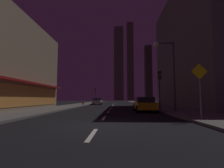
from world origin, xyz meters
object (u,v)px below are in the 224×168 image
(fire_hydrant_far_left, at_px, (83,103))
(traffic_light_far_left, at_px, (95,92))
(street_lamp_right, at_px, (165,59))
(pedestrian_crossing_sign, at_px, (200,86))
(traffic_light_near_right, at_px, (160,81))
(car_parked_near, at_px, (144,104))
(car_parked_far, at_px, (97,101))

(fire_hydrant_far_left, relative_size, traffic_light_far_left, 0.16)
(fire_hydrant_far_left, height_order, traffic_light_far_left, traffic_light_far_left)
(street_lamp_right, relative_size, pedestrian_crossing_sign, 2.09)
(traffic_light_near_right, height_order, street_lamp_right, street_lamp_right)
(car_parked_near, xyz_separation_m, traffic_light_far_left, (-9.10, 31.02, 2.45))
(car_parked_near, distance_m, car_parked_far, 21.63)
(car_parked_far, bearing_deg, pedestrian_crossing_sign, -71.63)
(car_parked_far, distance_m, traffic_light_far_left, 11.07)
(car_parked_far, relative_size, fire_hydrant_far_left, 6.48)
(car_parked_far, distance_m, street_lamp_right, 23.88)
(fire_hydrant_far_left, relative_size, street_lamp_right, 0.10)
(traffic_light_near_right, height_order, pedestrian_crossing_sign, traffic_light_near_right)
(fire_hydrant_far_left, xyz_separation_m, street_lamp_right, (11.28, -17.40, 4.61))
(car_parked_near, bearing_deg, street_lamp_right, -36.23)
(car_parked_near, xyz_separation_m, fire_hydrant_far_left, (-9.50, 16.10, -0.29))
(car_parked_near, xyz_separation_m, street_lamp_right, (1.78, -1.30, 4.33))
(car_parked_near, height_order, street_lamp_right, street_lamp_right)
(traffic_light_near_right, xyz_separation_m, pedestrian_crossing_sign, (0.10, -8.65, -1.18))
(pedestrian_crossing_sign, bearing_deg, street_lamp_right, 92.10)
(fire_hydrant_far_left, xyz_separation_m, pedestrian_crossing_sign, (11.50, -23.40, 1.56))
(car_parked_near, distance_m, street_lamp_right, 4.86)
(traffic_light_near_right, bearing_deg, traffic_light_far_left, 110.34)
(fire_hydrant_far_left, relative_size, traffic_light_near_right, 0.16)
(traffic_light_near_right, bearing_deg, fire_hydrant_far_left, 127.70)
(fire_hydrant_far_left, height_order, street_lamp_right, street_lamp_right)
(car_parked_far, relative_size, street_lamp_right, 0.64)
(car_parked_far, relative_size, traffic_light_far_left, 1.01)
(fire_hydrant_far_left, distance_m, street_lamp_right, 21.24)
(traffic_light_far_left, bearing_deg, pedestrian_crossing_sign, -73.85)
(street_lamp_right, bearing_deg, fire_hydrant_far_left, 122.95)
(fire_hydrant_far_left, bearing_deg, car_parked_near, -59.45)
(car_parked_near, bearing_deg, traffic_light_near_right, 35.37)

